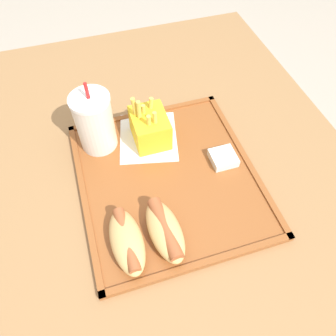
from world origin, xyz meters
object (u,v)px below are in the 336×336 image
hot_dog_near (165,230)px  sauce_cup_mayo (223,158)px  hot_dog_far (127,241)px  soda_cup (95,122)px  fries_carton (150,127)px

hot_dog_near → sauce_cup_mayo: 0.21m
hot_dog_near → hot_dog_far: bearing=90.0°
sauce_cup_mayo → hot_dog_far: bearing=118.6°
soda_cup → fries_carton: bearing=-100.5°
hot_dog_far → sauce_cup_mayo: 0.27m
hot_dog_far → hot_dog_near: 0.07m
soda_cup → fries_carton: (-0.02, -0.11, -0.03)m
hot_dog_far → sauce_cup_mayo: size_ratio=2.49×
soda_cup → hot_dog_far: 0.26m
hot_dog_near → fries_carton: fries_carton is taller
soda_cup → hot_dog_near: 0.27m
fries_carton → sauce_cup_mayo: bearing=-128.8°
soda_cup → sauce_cup_mayo: 0.28m
hot_dog_far → fries_carton: bearing=-24.4°
fries_carton → sauce_cup_mayo: fries_carton is taller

